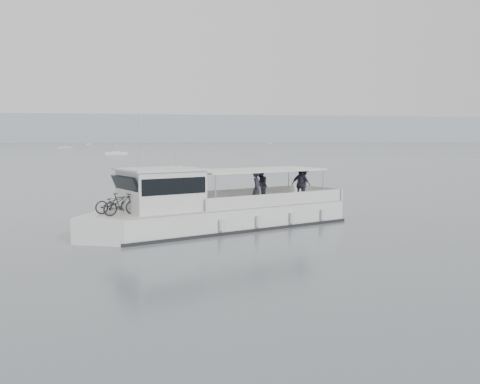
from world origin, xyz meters
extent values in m
plane|color=#535E62|center=(0.00, 0.00, 0.00)|extent=(1400.00, 1400.00, 0.00)
cube|color=#939EA8|center=(0.00, 560.00, 14.00)|extent=(1400.00, 90.00, 28.00)
cube|color=silver|center=(-2.82, 1.63, 0.42)|extent=(11.37, 7.00, 1.20)
cube|color=silver|center=(-7.94, -0.50, 0.42)|extent=(2.77, 2.77, 1.20)
cube|color=beige|center=(-2.82, 1.63, 1.02)|extent=(11.37, 7.00, 0.06)
cube|color=black|center=(-2.82, 1.63, 0.05)|extent=(11.59, 7.17, 0.17)
cube|color=silver|center=(-1.84, 3.58, 1.29)|extent=(6.86, 2.93, 0.55)
cube|color=silver|center=(-0.74, 0.95, 1.29)|extent=(6.86, 2.93, 0.55)
cube|color=silver|center=(2.25, 3.74, 1.29)|extent=(1.22, 2.77, 0.55)
cube|color=silver|center=(-5.90, 0.35, 1.85)|extent=(3.69, 3.44, 1.66)
cube|color=black|center=(-7.22, -0.20, 1.99)|extent=(1.37, 2.33, 1.07)
cube|color=black|center=(-5.90, 0.35, 2.13)|extent=(3.53, 3.40, 0.65)
cube|color=silver|center=(-5.90, 0.35, 2.73)|extent=(3.93, 3.68, 0.09)
cube|color=silver|center=(-1.46, 2.20, 2.54)|extent=(6.87, 4.98, 0.07)
cylinder|color=silver|center=(-3.69, -0.13, 1.78)|extent=(0.07, 0.07, 1.52)
cylinder|color=silver|center=(-4.69, 2.25, 1.78)|extent=(0.07, 0.07, 1.52)
cylinder|color=silver|center=(1.77, 2.14, 1.78)|extent=(0.07, 0.07, 1.52)
cylinder|color=silver|center=(0.77, 4.53, 1.78)|extent=(0.07, 0.07, 1.52)
cylinder|color=silver|center=(-6.73, 0.90, 3.93)|extent=(0.04, 0.04, 2.40)
cylinder|color=silver|center=(-5.31, -0.11, 3.74)|extent=(0.04, 0.04, 2.03)
cylinder|color=silver|center=(-3.48, -0.41, 0.46)|extent=(0.29, 0.29, 0.46)
cylinder|color=silver|center=(-1.77, 0.30, 0.46)|extent=(0.29, 0.29, 0.46)
cylinder|color=silver|center=(-0.07, 1.02, 0.46)|extent=(0.29, 0.29, 0.46)
cylinder|color=silver|center=(1.64, 1.73, 0.46)|extent=(0.29, 0.29, 0.46)
imported|color=black|center=(-7.74, -0.02, 1.43)|extent=(1.68, 1.12, 0.83)
imported|color=black|center=(-7.46, -0.70, 1.46)|extent=(1.51, 0.94, 0.88)
imported|color=#252732|center=(-1.65, 1.22, 1.79)|extent=(0.53, 0.65, 1.55)
imported|color=#252732|center=(-1.03, 3.08, 1.79)|extent=(0.78, 0.89, 1.55)
imported|color=#252732|center=(0.80, 2.54, 1.79)|extent=(0.96, 0.84, 1.55)
imported|color=#252732|center=(1.30, 3.75, 1.79)|extent=(0.81, 1.12, 1.55)
cube|color=silver|center=(96.27, 381.48, 0.30)|extent=(4.48, 5.11, 0.75)
cube|color=silver|center=(96.27, 381.48, 0.62)|extent=(2.25, 2.32, 0.45)
cube|color=silver|center=(-35.09, 210.13, 0.30)|extent=(5.20, 7.35, 0.75)
cube|color=silver|center=(-35.09, 210.13, 0.62)|extent=(2.89, 3.11, 0.45)
cylinder|color=silver|center=(-35.09, 210.13, 4.50)|extent=(0.08, 0.08, 7.80)
cube|color=silver|center=(-11.48, 114.88, 0.30)|extent=(5.63, 2.24, 0.75)
cube|color=silver|center=(-11.48, 114.88, 0.62)|extent=(2.05, 1.70, 0.45)
cylinder|color=silver|center=(-11.48, 114.88, 3.62)|extent=(0.08, 0.08, 6.05)
cube|color=silver|center=(-35.69, 334.67, 0.30)|extent=(3.22, 6.82, 0.75)
cube|color=silver|center=(-35.69, 334.67, 0.62)|extent=(2.21, 2.58, 0.45)
cylinder|color=silver|center=(-35.69, 334.67, 4.20)|extent=(0.08, 0.08, 7.20)
camera|label=1|loc=(-6.91, -21.68, 3.98)|focal=40.00mm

